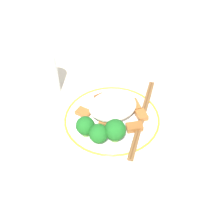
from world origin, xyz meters
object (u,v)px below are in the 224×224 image
at_px(broccoli_back_right, 115,130).
at_px(plate, 112,120).
at_px(chopsticks, 142,117).
at_px(broccoli_back_left, 85,126).
at_px(drinking_glass, 45,74).
at_px(broccoli_back_center, 99,134).

bearing_deg(broccoli_back_right, plate, -107.71).
relative_size(plate, chopsticks, 1.08).
bearing_deg(chopsticks, broccoli_back_left, -1.22).
bearing_deg(chopsticks, plate, -22.28).
distance_m(plate, chopsticks, 0.07).
bearing_deg(drinking_glass, plate, 122.60).
bearing_deg(drinking_glass, broccoli_back_left, 100.23).
bearing_deg(drinking_glass, broccoli_back_center, 103.57).
relative_size(broccoli_back_center, broccoli_back_right, 0.87).
bearing_deg(broccoli_back_right, broccoli_back_center, -14.08).
distance_m(broccoli_back_left, broccoli_back_center, 0.03).
distance_m(plate, broccoli_back_right, 0.07).
bearing_deg(drinking_glass, broccoli_back_right, 110.91).
height_order(plate, broccoli_back_left, broccoli_back_left).
relative_size(broccoli_back_center, drinking_glass, 0.41).
bearing_deg(plate, broccoli_back_right, 72.29).
xyz_separation_m(plate, broccoli_back_center, (0.05, 0.05, 0.03)).
xyz_separation_m(broccoli_back_center, drinking_glass, (0.05, -0.22, 0.02)).
height_order(broccoli_back_center, drinking_glass, drinking_glass).
bearing_deg(broccoli_back_left, broccoli_back_center, 122.56).
distance_m(plate, broccoli_back_center, 0.08).
distance_m(chopsticks, drinking_glass, 0.26).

